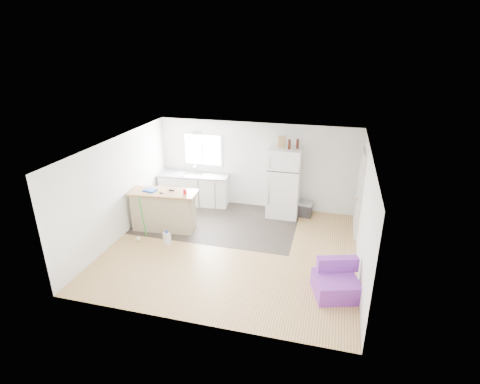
% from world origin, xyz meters
% --- Properties ---
extents(room, '(5.51, 5.01, 2.41)m').
position_xyz_m(room, '(0.00, 0.00, 1.20)').
color(room, olive).
rests_on(room, ground).
extents(vinyl_zone, '(4.05, 2.50, 0.00)m').
position_xyz_m(vinyl_zone, '(-0.73, 1.25, 0.00)').
color(vinyl_zone, '#2D2621').
rests_on(vinyl_zone, floor).
extents(window, '(1.18, 0.06, 0.98)m').
position_xyz_m(window, '(-1.55, 2.49, 1.55)').
color(window, white).
rests_on(window, back_wall).
extents(interior_door, '(0.11, 0.92, 2.10)m').
position_xyz_m(interior_door, '(2.72, 1.55, 1.02)').
color(interior_door, white).
rests_on(interior_door, right_wall).
extents(ceiling_fixture, '(0.30, 0.30, 0.07)m').
position_xyz_m(ceiling_fixture, '(-1.20, 1.20, 2.36)').
color(ceiling_fixture, white).
rests_on(ceiling_fixture, ceiling).
extents(kitchen_cabinets, '(2.05, 0.81, 1.17)m').
position_xyz_m(kitchen_cabinets, '(-1.75, 2.19, 0.45)').
color(kitchen_cabinets, white).
rests_on(kitchen_cabinets, floor).
extents(peninsula, '(1.69, 0.77, 1.01)m').
position_xyz_m(peninsula, '(-1.91, 0.51, 0.51)').
color(peninsula, tan).
rests_on(peninsula, floor).
extents(refrigerator, '(0.83, 0.79, 1.87)m').
position_xyz_m(refrigerator, '(0.84, 2.09, 0.94)').
color(refrigerator, white).
rests_on(refrigerator, floor).
extents(cooler, '(0.55, 0.40, 0.40)m').
position_xyz_m(cooler, '(1.36, 2.17, 0.20)').
color(cooler, '#292A2C').
rests_on(cooler, floor).
extents(purple_seat, '(0.96, 0.94, 0.64)m').
position_xyz_m(purple_seat, '(2.31, -1.07, 0.23)').
color(purple_seat, purple).
rests_on(purple_seat, floor).
extents(cleaner_jug, '(0.19, 0.16, 0.35)m').
position_xyz_m(cleaner_jug, '(-1.52, -0.19, 0.15)').
color(cleaner_jug, silver).
rests_on(cleaner_jug, floor).
extents(mop, '(0.23, 0.33, 1.17)m').
position_xyz_m(mop, '(-2.21, -0.20, 0.23)').
color(mop, green).
rests_on(mop, floor).
extents(red_cup, '(0.10, 0.10, 0.12)m').
position_xyz_m(red_cup, '(-1.31, 0.52, 1.07)').
color(red_cup, red).
rests_on(red_cup, peninsula).
extents(blue_tray, '(0.34, 0.27, 0.04)m').
position_xyz_m(blue_tray, '(-2.21, 0.48, 1.03)').
color(blue_tray, blue).
rests_on(blue_tray, peninsula).
extents(tool_a, '(0.14, 0.07, 0.03)m').
position_xyz_m(tool_a, '(-1.70, 0.62, 1.03)').
color(tool_a, black).
rests_on(tool_a, peninsula).
extents(tool_b, '(0.11, 0.08, 0.03)m').
position_xyz_m(tool_b, '(-1.88, 0.40, 1.02)').
color(tool_b, black).
rests_on(tool_b, peninsula).
extents(cardboard_box, '(0.22, 0.17, 0.30)m').
position_xyz_m(cardboard_box, '(0.73, 2.07, 2.02)').
color(cardboard_box, tan).
rests_on(cardboard_box, refrigerator).
extents(bottle_left, '(0.09, 0.09, 0.25)m').
position_xyz_m(bottle_left, '(0.94, 2.00, 2.00)').
color(bottle_left, '#39120A').
rests_on(bottle_left, refrigerator).
extents(bottle_right, '(0.08, 0.08, 0.25)m').
position_xyz_m(bottle_right, '(1.14, 2.09, 2.00)').
color(bottle_right, '#39120A').
rests_on(bottle_right, refrigerator).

